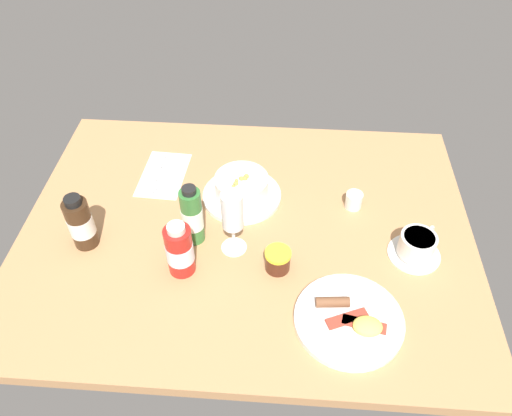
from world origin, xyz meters
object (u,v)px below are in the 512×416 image
wine_glass (232,214)px  sauce_bottle_red (180,250)px  porridge_bowl (242,188)px  coffee_cup (417,246)px  cutlery_setting (163,175)px  creamer_jug (353,200)px  sauce_bottle_brown (81,223)px  sauce_bottle_green (192,216)px  breakfast_plate (350,320)px  jam_jar (278,260)px

wine_glass → sauce_bottle_red: size_ratio=1.21×
porridge_bowl → coffee_cup: bearing=158.7°
cutlery_setting → wine_glass: wine_glass is taller
creamer_jug → cutlery_setting: bearing=-9.1°
sauce_bottle_red → wine_glass: bearing=-147.2°
porridge_bowl → coffee_cup: (-41.80, 16.30, -0.24)cm
coffee_cup → creamer_jug: (13.29, -15.00, -0.83)cm
sauce_bottle_brown → cutlery_setting: bearing=-117.7°
sauce_bottle_green → cutlery_setting: bearing=-60.5°
cutlery_setting → breakfast_plate: breakfast_plate is taller
sauce_bottle_green → breakfast_plate: size_ratio=0.72×
porridge_bowl → wine_glass: 19.00cm
wine_glass → jam_jar: size_ratio=2.90×
sauce_bottle_brown → breakfast_plate: bearing=163.9°
wine_glass → jam_jar: 14.59cm
cutlery_setting → sauce_bottle_red: bearing=109.4°
porridge_bowl → breakfast_plate: porridge_bowl is taller
coffee_cup → breakfast_plate: size_ratio=0.53×
wine_glass → breakfast_plate: wine_glass is taller
coffee_cup → sauce_bottle_brown: sauce_bottle_brown is taller
coffee_cup → breakfast_plate: coffee_cup is taller
porridge_bowl → sauce_bottle_green: bearing=56.2°
cutlery_setting → breakfast_plate: 64.05cm
sauce_bottle_green → sauce_bottle_red: size_ratio=1.15×
porridge_bowl → sauce_bottle_brown: 39.87cm
coffee_cup → wine_glass: wine_glass is taller
sauce_bottle_brown → sauce_bottle_green: 25.59cm
coffee_cup → jam_jar: size_ratio=2.05×
sauce_bottle_green → jam_jar: bearing=159.4°
sauce_bottle_brown → porridge_bowl: bearing=-152.9°
wine_glass → sauce_bottle_brown: (35.06, 0.95, -4.69)cm
creamer_jug → sauce_bottle_brown: bearing=14.8°
coffee_cup → porridge_bowl: bearing=-21.3°
sauce_bottle_green → breakfast_plate: sauce_bottle_green is taller
cutlery_setting → breakfast_plate: size_ratio=0.85×
sauce_bottle_red → coffee_cup: bearing=-171.4°
sauce_bottle_brown → sauce_bottle_red: 24.82cm
jam_jar → sauce_bottle_green: 22.09cm
creamer_jug → breakfast_plate: bearing=85.3°
sauce_bottle_red → porridge_bowl: bearing=-114.9°
jam_jar → sauce_bottle_red: 21.90cm
wine_glass → jam_jar: bearing=153.3°
wine_glass → breakfast_plate: (-25.94, 18.51, -10.47)cm
sauce_bottle_green → porridge_bowl: bearing=-123.8°
sauce_bottle_brown → coffee_cup: bearing=-178.6°
porridge_bowl → sauce_bottle_green: sauce_bottle_green is taller
cutlery_setting → coffee_cup: size_ratio=1.60×
breakfast_plate → sauce_bottle_red: bearing=-17.1°
sauce_bottle_red → breakfast_plate: 39.08cm
porridge_bowl → breakfast_plate: bearing=125.7°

